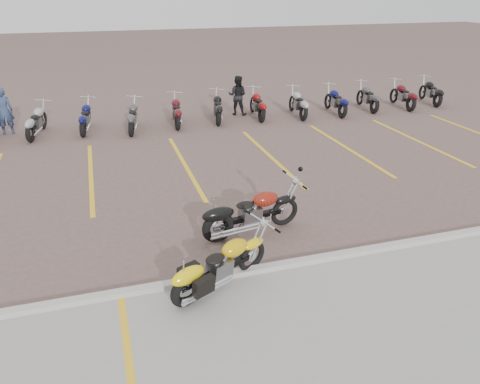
# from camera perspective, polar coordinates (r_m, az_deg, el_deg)

# --- Properties ---
(ground) EXTENTS (100.00, 100.00, 0.00)m
(ground) POSITION_cam_1_polar(r_m,az_deg,el_deg) (10.47, -2.49, -4.13)
(ground) COLOR brown
(ground) RESTS_ON ground
(concrete_apron) EXTENTS (60.00, 5.00, 0.01)m
(concrete_apron) POSITION_cam_1_polar(r_m,az_deg,el_deg) (7.02, 7.67, -20.85)
(concrete_apron) COLOR #9E9B93
(concrete_apron) RESTS_ON ground
(curb) EXTENTS (60.00, 0.18, 0.12)m
(curb) POSITION_cam_1_polar(r_m,az_deg,el_deg) (8.79, 0.91, -9.68)
(curb) COLOR #ADAAA3
(curb) RESTS_ON ground
(parking_stripes) EXTENTS (38.00, 5.50, 0.01)m
(parking_stripes) POSITION_cam_1_polar(r_m,az_deg,el_deg) (14.04, -6.70, 3.28)
(parking_stripes) COLOR gold
(parking_stripes) RESTS_ON ground
(yellow_cruiser) EXTENTS (1.98, 1.06, 0.88)m
(yellow_cruiser) POSITION_cam_1_polar(r_m,az_deg,el_deg) (8.24, -2.78, -9.12)
(yellow_cruiser) COLOR black
(yellow_cruiser) RESTS_ON ground
(flame_cruiser) EXTENTS (2.28, 0.53, 0.94)m
(flame_cruiser) POSITION_cam_1_polar(r_m,az_deg,el_deg) (9.92, 1.11, -2.77)
(flame_cruiser) COLOR black
(flame_cruiser) RESTS_ON ground
(person_a) EXTENTS (0.64, 0.45, 1.67)m
(person_a) POSITION_cam_1_polar(r_m,az_deg,el_deg) (18.72, -26.85, 8.81)
(person_a) COLOR navy
(person_a) RESTS_ON ground
(person_b) EXTENTS (0.97, 0.90, 1.59)m
(person_b) POSITION_cam_1_polar(r_m,az_deg,el_deg) (19.41, -0.31, 11.69)
(person_b) COLOR black
(person_b) RESTS_ON ground
(bg_bike_row) EXTENTS (20.77, 2.08, 1.10)m
(bg_bike_row) POSITION_cam_1_polar(r_m,az_deg,el_deg) (18.40, -2.74, 10.20)
(bg_bike_row) COLOR black
(bg_bike_row) RESTS_ON ground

